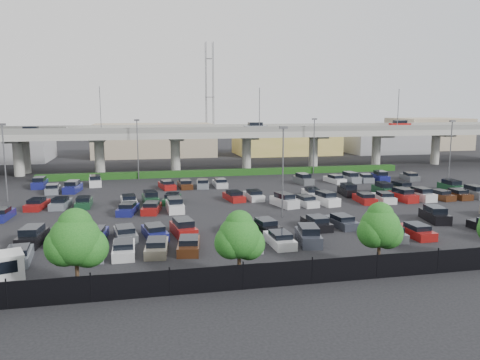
% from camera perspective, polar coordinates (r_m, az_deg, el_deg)
% --- Properties ---
extents(ground, '(280.00, 280.00, 0.00)m').
position_cam_1_polar(ground, '(61.22, 2.94, -2.79)').
color(ground, black).
extents(overpass, '(150.00, 13.00, 15.80)m').
position_cam_1_polar(overpass, '(91.33, -2.37, 5.52)').
color(overpass, gray).
rests_on(overpass, ground).
extents(hedge, '(66.00, 1.60, 1.10)m').
position_cam_1_polar(hedge, '(85.16, -1.43, 0.93)').
color(hedge, '#193D11').
rests_on(hedge, ground).
extents(fence, '(70.00, 0.10, 2.00)m').
position_cam_1_polar(fence, '(35.61, 14.82, -10.29)').
color(fence, black).
rests_on(fence, ground).
extents(tree_row, '(65.07, 3.66, 5.94)m').
position_cam_1_polar(tree_row, '(36.45, 15.01, -5.56)').
color(tree_row, '#332316').
rests_on(tree_row, ground).
extents(parked_cars, '(62.79, 41.62, 1.67)m').
position_cam_1_polar(parked_cars, '(57.87, 4.35, -2.87)').
color(parked_cars, '#412211').
rests_on(parked_cars, ground).
extents(light_poles, '(66.90, 48.38, 10.30)m').
position_cam_1_polar(light_poles, '(61.27, -1.24, 3.14)').
color(light_poles, '#525358').
rests_on(light_poles, ground).
extents(distant_buildings, '(138.00, 24.00, 9.00)m').
position_cam_1_polar(distant_buildings, '(123.21, 1.05, 4.92)').
color(distant_buildings, gray).
rests_on(distant_buildings, ground).
extents(comm_tower, '(2.40, 2.40, 30.00)m').
position_cam_1_polar(comm_tower, '(133.35, -3.72, 10.31)').
color(comm_tower, '#525358').
rests_on(comm_tower, ground).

